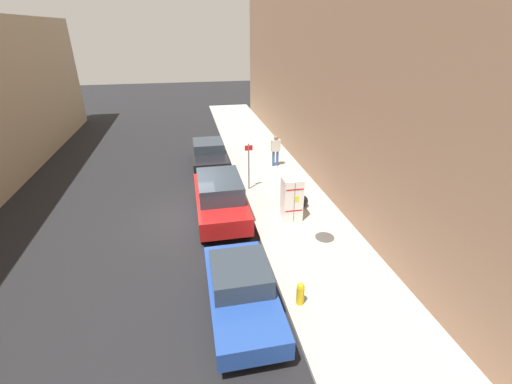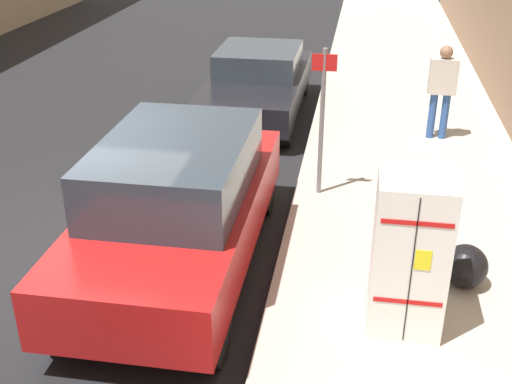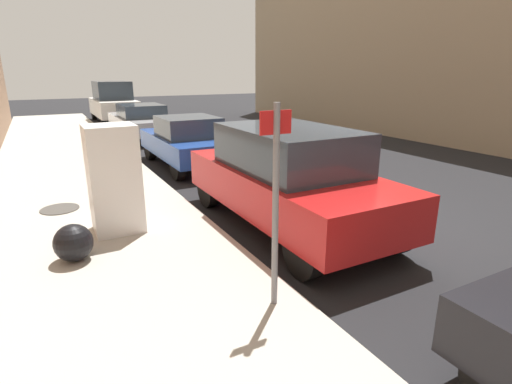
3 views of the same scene
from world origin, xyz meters
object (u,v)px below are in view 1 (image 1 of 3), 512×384
(street_sign_post, at_px, (249,164))
(parked_suv_red, at_px, (220,197))
(parked_sedan_dark, at_px, (209,153))
(pedestrian_walking_far, at_px, (276,148))
(discarded_refrigerator, at_px, (292,199))
(trash_bag, at_px, (302,201))
(parked_hatchback_blue, at_px, (241,290))
(fire_hydrant, at_px, (300,293))

(street_sign_post, relative_size, parked_suv_red, 0.49)
(parked_sedan_dark, bearing_deg, pedestrian_walking_far, 162.87)
(discarded_refrigerator, height_order, street_sign_post, street_sign_post)
(trash_bag, relative_size, parked_hatchback_blue, 0.13)
(parked_sedan_dark, xyz_separation_m, parked_suv_red, (0.00, 6.03, 0.20))
(fire_hydrant, bearing_deg, parked_sedan_dark, -82.04)
(trash_bag, distance_m, parked_sedan_dark, 7.01)
(pedestrian_walking_far, xyz_separation_m, parked_hatchback_blue, (3.59, 10.29, -0.40))
(fire_hydrant, bearing_deg, trash_bag, -108.89)
(fire_hydrant, bearing_deg, parked_hatchback_blue, -6.12)
(trash_bag, height_order, parked_suv_red, parked_suv_red)
(street_sign_post, distance_m, trash_bag, 3.11)
(parked_suv_red, bearing_deg, fire_hydrant, 106.28)
(discarded_refrigerator, bearing_deg, parked_suv_red, -18.28)
(discarded_refrigerator, bearing_deg, fire_hydrant, 76.27)
(trash_bag, bearing_deg, pedestrian_walking_far, -91.04)
(street_sign_post, height_order, parked_suv_red, street_sign_post)
(pedestrian_walking_far, bearing_deg, trash_bag, -108.99)
(trash_bag, bearing_deg, discarded_refrigerator, 49.16)
(fire_hydrant, height_order, parked_hatchback_blue, parked_hatchback_blue)
(fire_hydrant, xyz_separation_m, parked_hatchback_blue, (1.62, -0.17, 0.25))
(parked_sedan_dark, relative_size, parked_suv_red, 0.95)
(pedestrian_walking_far, relative_size, parked_suv_red, 0.38)
(fire_hydrant, height_order, trash_bag, fire_hydrant)
(parked_hatchback_blue, bearing_deg, discarded_refrigerator, -121.67)
(street_sign_post, xyz_separation_m, parked_suv_red, (1.59, 2.21, -0.49))
(parked_suv_red, relative_size, parked_hatchback_blue, 1.15)
(discarded_refrigerator, xyz_separation_m, parked_suv_red, (2.75, -0.91, -0.09))
(street_sign_post, bearing_deg, pedestrian_walking_far, -126.28)
(street_sign_post, height_order, fire_hydrant, street_sign_post)
(trash_bag, distance_m, parked_suv_red, 3.54)
(parked_sedan_dark, bearing_deg, parked_hatchback_blue, 90.00)
(pedestrian_walking_far, distance_m, parked_suv_red, 6.10)
(street_sign_post, height_order, trash_bag, street_sign_post)
(discarded_refrigerator, xyz_separation_m, trash_bag, (-0.75, -0.87, -0.61))
(trash_bag, xyz_separation_m, parked_suv_red, (3.50, -0.04, 0.52))
(discarded_refrigerator, distance_m, parked_suv_red, 2.89)
(fire_hydrant, distance_m, pedestrian_walking_far, 10.66)
(discarded_refrigerator, distance_m, pedestrian_walking_far, 5.89)
(parked_hatchback_blue, bearing_deg, trash_bag, -123.31)
(pedestrian_walking_far, bearing_deg, parked_suv_red, -144.02)
(discarded_refrigerator, relative_size, street_sign_post, 0.78)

